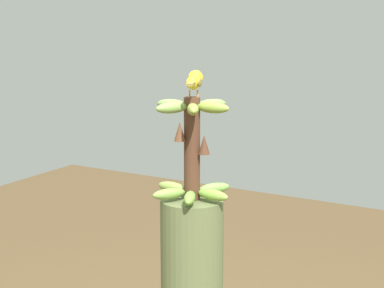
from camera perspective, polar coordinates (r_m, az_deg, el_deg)
name	(u,v)px	position (r m, az deg, el deg)	size (l,w,h in m)	color
banana_bunch	(192,148)	(1.88, 0.00, -0.43)	(0.26, 0.27, 0.33)	#4C2D1E
perched_bird	(194,81)	(1.87, 0.23, 6.04)	(0.18, 0.09, 0.08)	#C68933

